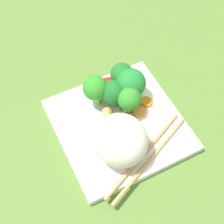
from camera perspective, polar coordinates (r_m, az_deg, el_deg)
ground_plane at (r=67.95cm, az=1.15°, el=-2.99°), size 110.00×110.00×2.00cm
square_plate at (r=66.40cm, az=1.18°, el=-2.22°), size 23.57×23.57×1.57cm
rice_mound at (r=59.00cm, az=1.42°, el=-4.72°), size 10.26×10.72×8.70cm
broccoli_floret_0 at (r=63.80cm, az=2.88°, el=2.01°), size 4.50×4.50×6.82cm
broccoli_floret_1 at (r=65.59cm, az=3.14°, el=4.71°), size 5.84×5.84×7.56cm
broccoli_floret_2 at (r=64.54cm, az=-2.82°, el=3.95°), size 4.78×4.78×7.30cm
broccoli_floret_3 at (r=67.05cm, az=1.67°, el=6.16°), size 4.60×4.60×6.80cm
broccoli_floret_4 at (r=64.84cm, az=0.22°, el=3.24°), size 4.78×4.78×6.45cm
carrot_slice_0 at (r=65.53cm, az=2.55°, el=-1.58°), size 3.53×3.53×0.77cm
carrot_slice_1 at (r=69.04cm, az=-1.50°, el=2.95°), size 3.98×3.98×0.70cm
carrot_slice_2 at (r=66.98cm, az=4.57°, el=0.08°), size 3.63×3.63×0.58cm
carrot_slice_3 at (r=69.09cm, az=0.68°, el=2.86°), size 2.97×2.97×0.45cm
carrot_slice_4 at (r=70.08cm, az=4.03°, el=3.81°), size 2.75×2.75×0.49cm
carrot_slice_5 at (r=68.31cm, az=5.73°, el=1.65°), size 2.82×2.82×0.63cm
pepper_chunk_0 at (r=69.49cm, az=-0.45°, el=4.34°), size 3.82×3.82×1.92cm
chicken_piece_0 at (r=66.02cm, az=-0.83°, el=0.01°), size 2.91×3.22×1.77cm
chopstick_pair at (r=62.27cm, az=5.77°, el=-7.46°), size 20.51×11.18×0.74cm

